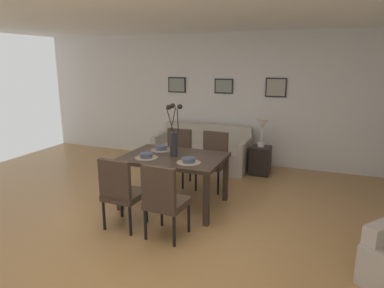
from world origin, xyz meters
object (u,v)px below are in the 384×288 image
at_px(dining_chair_far_left, 164,198).
at_px(dining_chair_far_right, 213,158).
at_px(framed_picture_right, 276,88).
at_px(dining_table, 174,162).
at_px(table_lamp, 262,127).
at_px(bowl_far_left, 189,160).
at_px(centerpiece_vase, 174,136).
at_px(side_table, 260,160).
at_px(framed_picture_left, 177,85).
at_px(bowl_near_right, 161,148).
at_px(sofa, 203,152).
at_px(framed_picture_center, 224,86).
at_px(dining_chair_near_right, 177,154).
at_px(bowl_near_left, 146,155).
at_px(dining_chair_near_left, 121,190).

height_order(dining_chair_far_left, dining_chair_far_right, same).
relative_size(dining_chair_far_left, framed_picture_right, 2.34).
bearing_deg(dining_table, framed_picture_right, 67.05).
bearing_deg(dining_table, dining_chair_far_left, -72.55).
distance_m(table_lamp, framed_picture_right, 0.89).
bearing_deg(bowl_far_left, centerpiece_vase, 144.38).
relative_size(dining_chair_far_right, side_table, 1.77).
distance_m(dining_chair_far_left, framed_picture_left, 3.75).
height_order(dining_table, framed_picture_left, framed_picture_left).
xyz_separation_m(bowl_near_right, sofa, (0.06, 1.70, -0.50)).
height_order(dining_chair_far_right, bowl_far_left, dining_chair_far_right).
relative_size(table_lamp, framed_picture_left, 1.29).
bearing_deg(framed_picture_center, side_table, -32.67).
bearing_deg(centerpiece_vase, framed_picture_center, 90.02).
bearing_deg(table_lamp, bowl_near_right, -126.64).
relative_size(dining_chair_near_right, sofa, 0.51).
height_order(bowl_near_left, bowl_near_right, same).
height_order(centerpiece_vase, bowl_far_left, centerpiece_vase).
distance_m(centerpiece_vase, bowl_far_left, 0.46).
relative_size(sofa, table_lamp, 3.57).
xyz_separation_m(dining_chair_far_right, bowl_near_left, (-0.61, -1.11, 0.27)).
relative_size(dining_chair_near_right, framed_picture_left, 2.32).
xyz_separation_m(bowl_far_left, side_table, (0.58, 2.08, -0.52)).
bearing_deg(dining_table, dining_chair_far_right, 71.46).
height_order(dining_chair_near_left, side_table, dining_chair_near_left).
height_order(dining_table, side_table, dining_table).
bearing_deg(bowl_near_left, framed_picture_left, 105.06).
height_order(bowl_far_left, table_lamp, table_lamp).
bearing_deg(framed_picture_center, bowl_near_right, -98.12).
xyz_separation_m(sofa, side_table, (1.16, -0.07, -0.02)).
relative_size(bowl_near_right, sofa, 0.09).
bearing_deg(bowl_near_left, table_lamp, 59.73).
bearing_deg(centerpiece_vase, dining_chair_near_left, -108.93).
relative_size(dining_chair_near_left, dining_chair_near_right, 1.00).
bearing_deg(framed_picture_center, dining_chair_near_right, -102.44).
xyz_separation_m(dining_chair_far_left, framed_picture_left, (-1.32, 3.36, 1.05)).
distance_m(dining_chair_near_left, framed_picture_right, 3.73).
xyz_separation_m(centerpiece_vase, framed_picture_right, (1.03, 2.43, 0.53)).
bearing_deg(framed_picture_left, bowl_far_left, -63.14).
bearing_deg(bowl_near_left, dining_table, 35.38).
bearing_deg(dining_chair_far_right, dining_table, -108.54).
xyz_separation_m(dining_chair_far_right, sofa, (-0.55, 1.04, -0.23)).
height_order(side_table, framed_picture_center, framed_picture_center).
distance_m(dining_table, dining_chair_near_left, 0.96).
xyz_separation_m(dining_chair_near_left, bowl_near_left, (-0.01, 0.67, 0.27)).
relative_size(dining_chair_near_left, framed_picture_left, 2.32).
relative_size(bowl_near_right, side_table, 0.33).
height_order(dining_chair_far_right, table_lamp, table_lamp).
bearing_deg(side_table, dining_table, -115.84).
xyz_separation_m(table_lamp, framed_picture_right, (0.13, 0.58, 0.66)).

